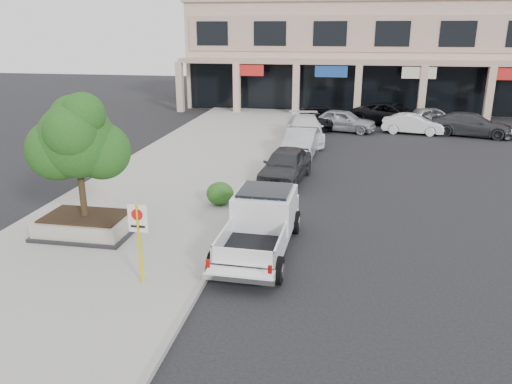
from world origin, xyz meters
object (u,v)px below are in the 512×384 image
planter (86,225)px  lot_car_a (343,120)px  planter_tree (83,140)px  lot_car_e (433,117)px  curb_car_a (286,165)px  lot_car_c (471,125)px  lot_car_d (392,114)px  pickup_truck (259,226)px  curb_car_c (305,129)px  lot_car_b (413,124)px  no_parking_sign (139,233)px  curb_car_b (301,143)px  curb_car_d (316,117)px

planter → lot_car_a: size_ratio=0.71×
planter_tree → lot_car_e: 27.60m
lot_car_a → lot_car_e: size_ratio=1.04×
curb_car_a → lot_car_c: size_ratio=0.88×
planter → lot_car_c: bearing=50.6°
lot_car_a → lot_car_d: (3.56, 3.08, 0.05)m
pickup_truck → lot_car_a: size_ratio=1.28×
planter → curb_car_c: 17.77m
curb_car_a → lot_car_a: curb_car_a is taller
lot_car_b → planter: bearing=156.1°
no_parking_sign → lot_car_c: (13.65, 23.51, -0.87)m
pickup_truck → lot_car_a: 20.80m
no_parking_sign → lot_car_a: size_ratio=0.51×
curb_car_b → curb_car_d: size_ratio=0.91×
curb_car_a → lot_car_c: bearing=56.0°
planter_tree → lot_car_e: size_ratio=0.92×
curb_car_a → lot_car_a: bearing=85.8°
no_parking_sign → lot_car_c: size_ratio=0.44×
curb_car_a → planter_tree: bearing=-119.6°
curb_car_c → curb_car_d: 5.06m
curb_car_c → curb_car_d: curb_car_c is taller
curb_car_b → lot_car_b: (6.95, 7.79, -0.11)m
curb_car_a → lot_car_a: 12.87m
planter → lot_car_d: size_ratio=0.54×
planter → lot_car_d: lot_car_d is taller
planter → curb_car_c: curb_car_c is taller
planter_tree → curb_car_d: bearing=73.8°
no_parking_sign → planter_tree: bearing=135.3°
pickup_truck → lot_car_b: (7.06, 20.72, -0.24)m
curb_car_d → lot_car_e: lot_car_e is taller
lot_car_c → lot_car_e: size_ratio=1.21×
lot_car_d → curb_car_d: bearing=132.9°
pickup_truck → lot_car_b: size_ratio=1.42×
planter_tree → lot_car_c: planter_tree is taller
planter → lot_car_e: lot_car_e is taller
lot_car_c → curb_car_c: bearing=123.9°
planter → lot_car_a: bearing=67.8°
lot_car_b → lot_car_c: 3.79m
lot_car_a → lot_car_b: size_ratio=1.11×
no_parking_sign → lot_car_b: no_parking_sign is taller
no_parking_sign → curb_car_d: size_ratio=0.44×
curb_car_b → lot_car_d: bearing=64.8°
lot_car_d → lot_car_e: lot_car_d is taller
lot_car_c → lot_car_b: bearing=103.7°
curb_car_a → curb_car_c: 8.77m
lot_car_d → pickup_truck: bearing=-169.8°
planter → lot_car_b: size_ratio=0.79×
planter → no_parking_sign: size_ratio=1.39×
curb_car_a → planter: bearing=-119.7°
curb_car_c → no_parking_sign: bearing=-105.6°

